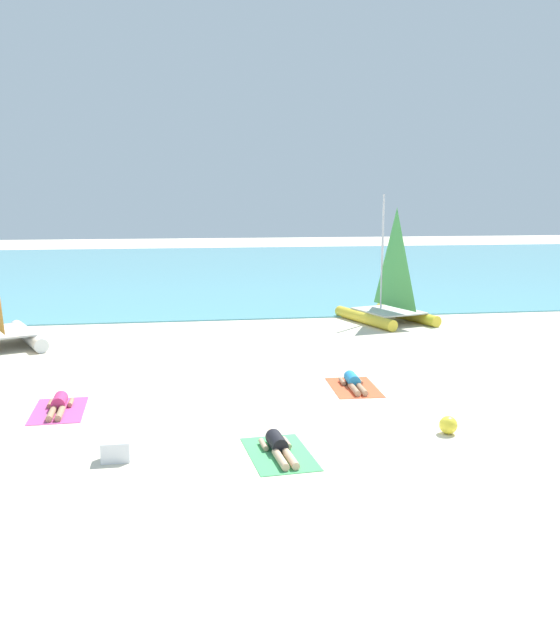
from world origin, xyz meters
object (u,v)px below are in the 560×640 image
object	(u,v)px
towel_middle	(279,454)
sunbather_right	(353,382)
sunbather_left	(59,404)
towel_right	(354,387)
cooler_box	(116,451)
beach_ball	(448,425)
towel_left	(59,410)
sailboat_yellow	(388,303)
sunbather_middle	(279,446)

from	to	relation	value
towel_middle	sunbather_right	distance (m)	4.86
sunbather_left	towel_middle	distance (m)	5.53
towel_right	cooler_box	bearing A→B (deg)	-144.02
sunbather_right	cooler_box	world-z (taller)	cooler_box
beach_ball	towel_left	bearing A→B (deg)	160.60
sunbather_left	sunbather_right	bearing A→B (deg)	4.94
towel_left	sunbather_left	xyz separation A→B (m)	(-0.00, 0.07, 0.13)
sunbather_right	towel_middle	bearing A→B (deg)	-118.71
towel_right	beach_ball	world-z (taller)	beach_ball
sailboat_yellow	towel_left	size ratio (longest dim) A/B	2.51
beach_ball	cooler_box	bearing A→B (deg)	-176.48
towel_middle	sunbather_right	xyz separation A→B (m)	(2.51, 4.16, 0.13)
sunbather_left	sunbather_right	distance (m)	6.93
towel_left	towel_middle	bearing A→B (deg)	-37.13
towel_right	sunbather_right	distance (m)	0.14
sailboat_yellow	sunbather_right	size ratio (longest dim) A/B	3.05
sunbather_middle	beach_ball	bearing A→B (deg)	3.39
sunbather_left	towel_right	bearing A→B (deg)	4.39
towel_middle	beach_ball	bearing A→B (deg)	9.06
towel_left	sunbather_middle	size ratio (longest dim) A/B	1.21
sunbather_middle	towel_right	world-z (taller)	sunbather_middle
towel_middle	sunbather_left	bearing A→B (deg)	142.33
sunbather_right	cooler_box	distance (m)	6.74
sunbather_left	sunbather_right	world-z (taller)	same
towel_left	sailboat_yellow	bearing A→B (deg)	41.80
towel_middle	cooler_box	bearing A→B (deg)	176.85
sailboat_yellow	beach_ball	distance (m)	12.51
towel_right	beach_ball	distance (m)	3.67
towel_left	sunbather_left	world-z (taller)	sunbather_left
sailboat_yellow	sunbather_middle	bearing A→B (deg)	-132.68
towel_left	sunbather_middle	distance (m)	5.44
sunbather_left	sailboat_yellow	bearing A→B (deg)	40.05
sunbather_right	sunbather_left	bearing A→B (deg)	-171.10
sunbather_middle	cooler_box	world-z (taller)	cooler_box
towel_middle	towel_right	distance (m)	4.80
sailboat_yellow	sunbather_left	xyz separation A→B (m)	(-10.56, -9.37, -0.58)
cooler_box	towel_left	bearing A→B (deg)	114.94
sunbather_right	beach_ball	bearing A→B (deg)	-72.82
sunbather_right	cooler_box	bearing A→B (deg)	-141.16
sunbather_left	sunbather_right	size ratio (longest dim) A/B	1.00
cooler_box	sunbather_right	bearing A→B (deg)	36.43
towel_right	sunbather_right	bearing A→B (deg)	87.59
sunbather_left	sunbather_middle	bearing A→B (deg)	-38.70
sunbather_middle	beach_ball	size ratio (longest dim) A/B	4.38
sailboat_yellow	towel_right	bearing A→B (deg)	-129.66
towel_left	beach_ball	bearing A→B (deg)	-19.40
towel_right	beach_ball	size ratio (longest dim) A/B	5.32
sailboat_yellow	beach_ball	bearing A→B (deg)	-119.24
towel_right	beach_ball	xyz separation A→B (m)	(0.95, -3.54, 0.17)
sailboat_yellow	towel_right	distance (m)	9.43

